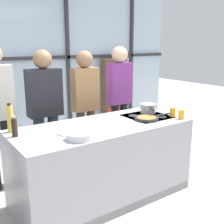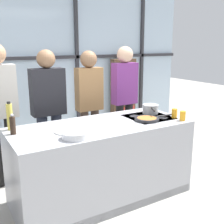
{
  "view_description": "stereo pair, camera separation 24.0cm",
  "coord_description": "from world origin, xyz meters",
  "px_view_note": "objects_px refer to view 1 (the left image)",
  "views": [
    {
      "loc": [
        -1.65,
        -2.54,
        1.79
      ],
      "look_at": [
        0.2,
        0.1,
        1.0
      ],
      "focal_mm": 45.0,
      "sensor_mm": 36.0,
      "label": 1
    },
    {
      "loc": [
        -1.45,
        -2.67,
        1.79
      ],
      "look_at": [
        0.2,
        0.1,
        1.0
      ],
      "focal_mm": 45.0,
      "sensor_mm": 36.0,
      "label": 2
    }
  ],
  "objects_px": {
    "spectator_center_right": "(85,101)",
    "oil_bottle": "(10,119)",
    "spectator_center_left": "(45,107)",
    "frying_pan": "(147,118)",
    "juice_glass_near": "(181,115)",
    "mixing_bowl": "(80,136)",
    "pepper_grinder": "(14,127)",
    "juice_glass_far": "(173,112)",
    "saucepan": "(148,108)",
    "white_plate": "(69,133)",
    "spectator_far_right": "(119,94)"
  },
  "relations": [
    {
      "from": "oil_bottle",
      "to": "juice_glass_near",
      "type": "xyz_separation_m",
      "value": [
        1.83,
        -0.67,
        -0.09
      ]
    },
    {
      "from": "spectator_center_left",
      "to": "white_plate",
      "type": "height_order",
      "value": "spectator_center_left"
    },
    {
      "from": "spectator_center_right",
      "to": "juice_glass_near",
      "type": "xyz_separation_m",
      "value": [
        0.61,
        -1.25,
        -0.04
      ]
    },
    {
      "from": "oil_bottle",
      "to": "juice_glass_near",
      "type": "height_order",
      "value": "oil_bottle"
    },
    {
      "from": "spectator_center_right",
      "to": "oil_bottle",
      "type": "bearing_deg",
      "value": 25.71
    },
    {
      "from": "juice_glass_far",
      "to": "spectator_center_right",
      "type": "bearing_deg",
      "value": 118.76
    },
    {
      "from": "mixing_bowl",
      "to": "oil_bottle",
      "type": "bearing_deg",
      "value": 127.63
    },
    {
      "from": "spectator_center_right",
      "to": "white_plate",
      "type": "relative_size",
      "value": 7.11
    },
    {
      "from": "mixing_bowl",
      "to": "juice_glass_far",
      "type": "distance_m",
      "value": 1.36
    },
    {
      "from": "spectator_center_right",
      "to": "frying_pan",
      "type": "xyz_separation_m",
      "value": [
        0.25,
        -1.04,
        -0.07
      ]
    },
    {
      "from": "spectator_center_left",
      "to": "frying_pan",
      "type": "relative_size",
      "value": 3.24
    },
    {
      "from": "spectator_center_right",
      "to": "white_plate",
      "type": "bearing_deg",
      "value": 52.24
    },
    {
      "from": "juice_glass_near",
      "to": "saucepan",
      "type": "bearing_deg",
      "value": 104.1
    },
    {
      "from": "spectator_center_left",
      "to": "spectator_center_right",
      "type": "distance_m",
      "value": 0.61
    },
    {
      "from": "spectator_center_left",
      "to": "white_plate",
      "type": "relative_size",
      "value": 7.2
    },
    {
      "from": "frying_pan",
      "to": "juice_glass_near",
      "type": "distance_m",
      "value": 0.42
    },
    {
      "from": "saucepan",
      "to": "pepper_grinder",
      "type": "distance_m",
      "value": 1.72
    },
    {
      "from": "mixing_bowl",
      "to": "pepper_grinder",
      "type": "bearing_deg",
      "value": 137.61
    },
    {
      "from": "juice_glass_far",
      "to": "spectator_far_right",
      "type": "bearing_deg",
      "value": 90.08
    },
    {
      "from": "oil_bottle",
      "to": "mixing_bowl",
      "type": "bearing_deg",
      "value": -52.37
    },
    {
      "from": "oil_bottle",
      "to": "juice_glass_near",
      "type": "bearing_deg",
      "value": -19.97
    },
    {
      "from": "mixing_bowl",
      "to": "oil_bottle",
      "type": "height_order",
      "value": "oil_bottle"
    },
    {
      "from": "spectator_center_left",
      "to": "oil_bottle",
      "type": "height_order",
      "value": "spectator_center_left"
    },
    {
      "from": "juice_glass_near",
      "to": "oil_bottle",
      "type": "bearing_deg",
      "value": 160.03
    },
    {
      "from": "white_plate",
      "to": "mixing_bowl",
      "type": "distance_m",
      "value": 0.23
    },
    {
      "from": "mixing_bowl",
      "to": "white_plate",
      "type": "bearing_deg",
      "value": 90.17
    },
    {
      "from": "mixing_bowl",
      "to": "juice_glass_near",
      "type": "xyz_separation_m",
      "value": [
        1.36,
        -0.06,
        0.02
      ]
    },
    {
      "from": "juice_glass_near",
      "to": "pepper_grinder",
      "type": "bearing_deg",
      "value": 164.98
    },
    {
      "from": "saucepan",
      "to": "white_plate",
      "type": "bearing_deg",
      "value": -171.79
    },
    {
      "from": "spectator_center_left",
      "to": "juice_glass_far",
      "type": "height_order",
      "value": "spectator_center_left"
    },
    {
      "from": "mixing_bowl",
      "to": "juice_glass_near",
      "type": "height_order",
      "value": "juice_glass_near"
    },
    {
      "from": "juice_glass_far",
      "to": "oil_bottle",
      "type": "bearing_deg",
      "value": 163.99
    },
    {
      "from": "spectator_center_right",
      "to": "frying_pan",
      "type": "distance_m",
      "value": 1.07
    },
    {
      "from": "spectator_center_left",
      "to": "frying_pan",
      "type": "distance_m",
      "value": 1.35
    },
    {
      "from": "mixing_bowl",
      "to": "pepper_grinder",
      "type": "distance_m",
      "value": 0.65
    },
    {
      "from": "spectator_center_right",
      "to": "oil_bottle",
      "type": "height_order",
      "value": "spectator_center_right"
    },
    {
      "from": "spectator_center_right",
      "to": "juice_glass_far",
      "type": "xyz_separation_m",
      "value": [
        0.61,
        -1.11,
        -0.04
      ]
    },
    {
      "from": "saucepan",
      "to": "spectator_center_left",
      "type": "bearing_deg",
      "value": 144.44
    },
    {
      "from": "pepper_grinder",
      "to": "frying_pan",
      "type": "bearing_deg",
      "value": -10.58
    },
    {
      "from": "oil_bottle",
      "to": "saucepan",
      "type": "bearing_deg",
      "value": -6.71
    },
    {
      "from": "spectator_center_left",
      "to": "pepper_grinder",
      "type": "bearing_deg",
      "value": 50.72
    },
    {
      "from": "spectator_center_right",
      "to": "white_plate",
      "type": "height_order",
      "value": "spectator_center_right"
    },
    {
      "from": "pepper_grinder",
      "to": "juice_glass_near",
      "type": "relative_size",
      "value": 1.88
    },
    {
      "from": "oil_bottle",
      "to": "pepper_grinder",
      "type": "height_order",
      "value": "oil_bottle"
    },
    {
      "from": "frying_pan",
      "to": "juice_glass_near",
      "type": "xyz_separation_m",
      "value": [
        0.36,
        -0.22,
        0.04
      ]
    },
    {
      "from": "spectator_center_left",
      "to": "pepper_grinder",
      "type": "xyz_separation_m",
      "value": [
        -0.62,
        -0.76,
        0.02
      ]
    },
    {
      "from": "mixing_bowl",
      "to": "frying_pan",
      "type": "bearing_deg",
      "value": 9.11
    },
    {
      "from": "spectator_center_right",
      "to": "mixing_bowl",
      "type": "xyz_separation_m",
      "value": [
        -0.75,
        -1.2,
        -0.06
      ]
    },
    {
      "from": "pepper_grinder",
      "to": "juice_glass_far",
      "type": "relative_size",
      "value": 1.88
    },
    {
      "from": "oil_bottle",
      "to": "spectator_far_right",
      "type": "bearing_deg",
      "value": 17.8
    }
  ]
}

